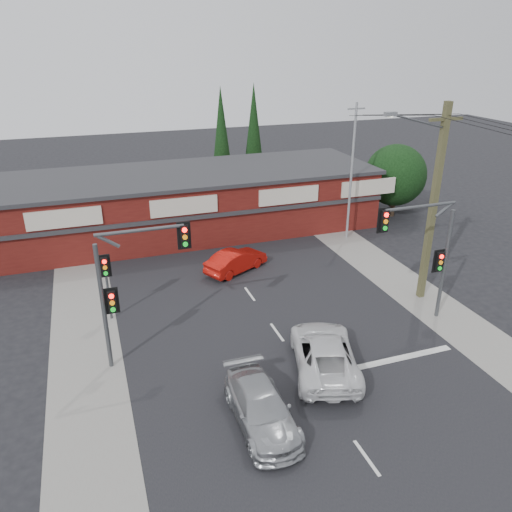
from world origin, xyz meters
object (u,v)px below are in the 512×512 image
object	(u,v)px
white_suv	(324,353)
silver_suv	(261,408)
shop_building	(188,201)
utility_pole	(432,199)
red_sedan	(236,261)

from	to	relation	value
white_suv	silver_suv	size ratio (longest dim) A/B	1.15
silver_suv	shop_building	size ratio (longest dim) A/B	0.17
silver_suv	utility_pole	size ratio (longest dim) A/B	0.46
utility_pole	white_suv	bearing A→B (deg)	-152.00
utility_pole	silver_suv	bearing A→B (deg)	-150.64
red_sedan	utility_pole	distance (m)	11.35
white_suv	shop_building	distance (m)	18.15
shop_building	red_sedan	bearing A→B (deg)	-81.36
red_sedan	utility_pole	world-z (taller)	utility_pole
red_sedan	utility_pole	xyz separation A→B (m)	(8.18, -6.27, 4.74)
red_sedan	shop_building	xyz separation A→B (m)	(-1.17, 7.73, 1.48)
white_suv	utility_pole	xyz separation A→B (m)	(7.53, 4.00, 4.66)
red_sedan	shop_building	distance (m)	7.95
silver_suv	shop_building	xyz separation A→B (m)	(1.71, 20.23, 1.47)
white_suv	utility_pole	distance (m)	9.72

